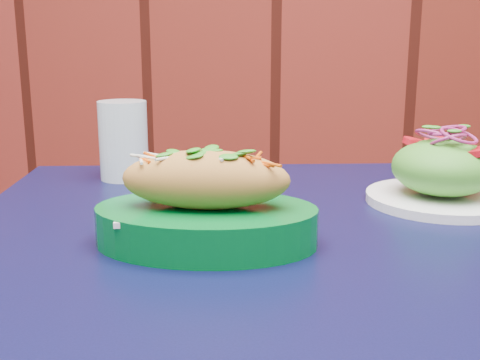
# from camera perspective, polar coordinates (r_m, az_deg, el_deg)

# --- Properties ---
(cafe_table) EXTENTS (0.92, 0.92, 0.75)m
(cafe_table) POSITION_cam_1_polar(r_m,az_deg,el_deg) (0.70, 5.61, -12.37)
(cafe_table) COLOR black
(cafe_table) RESTS_ON ground
(banh_mi_basket) EXTENTS (0.25, 0.17, 0.11)m
(banh_mi_basket) POSITION_cam_1_polar(r_m,az_deg,el_deg) (0.64, -3.25, -2.60)
(banh_mi_basket) COLOR #015C20
(banh_mi_basket) RESTS_ON cafe_table
(salad_plate) EXTENTS (0.20, 0.20, 0.11)m
(salad_plate) POSITION_cam_1_polar(r_m,az_deg,el_deg) (0.84, 18.68, 0.56)
(salad_plate) COLOR white
(salad_plate) RESTS_ON cafe_table
(water_glass) EXTENTS (0.08, 0.08, 0.12)m
(water_glass) POSITION_cam_1_polar(r_m,az_deg,el_deg) (0.95, -10.99, 3.71)
(water_glass) COLOR silver
(water_glass) RESTS_ON cafe_table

